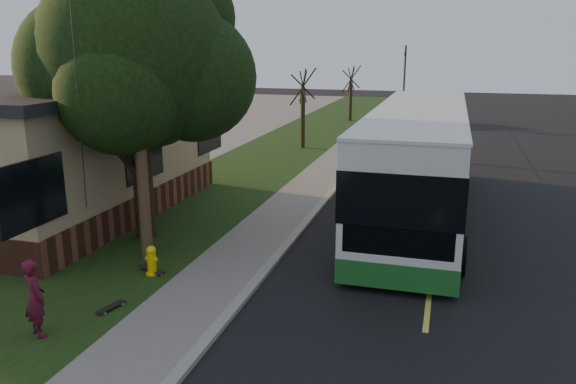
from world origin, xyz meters
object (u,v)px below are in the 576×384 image
(bare_tree_far, at_px, (351,94))
(skateboard_spare, at_px, (152,269))
(utility_pole, at_px, (136,83))
(fire_hydrant, at_px, (152,260))
(leafy_tree, at_px, (138,59))
(transit_bus, at_px, (418,159))
(distant_car, at_px, (424,114))
(traffic_signal, at_px, (404,76))
(skateboarder, at_px, (35,298))
(dumpster, at_px, (138,169))
(bare_tree_near, at_px, (303,110))
(skateboard_main, at_px, (111,307))

(bare_tree_far, relative_size, skateboard_spare, 4.69)
(utility_pole, bearing_deg, fire_hydrant, -54.62)
(leafy_tree, relative_size, transit_bus, 0.59)
(transit_bus, distance_m, distant_car, 23.17)
(distant_car, bearing_deg, traffic_signal, 122.94)
(skateboarder, xyz_separation_m, distant_car, (5.59, 33.46, -0.17))
(fire_hydrant, bearing_deg, utility_pole, 125.38)
(fire_hydrant, xyz_separation_m, utility_pole, (-0.71, 0.99, 4.20))
(leafy_tree, distance_m, skateboard_spare, 5.82)
(dumpster, bearing_deg, skateboard_spare, -57.67)
(fire_hydrant, distance_m, skateboarder, 3.37)
(traffic_signal, bearing_deg, fire_hydrant, -95.21)
(skateboarder, bearing_deg, transit_bus, -94.11)
(bare_tree_far, relative_size, distant_car, 1.01)
(leafy_tree, xyz_separation_m, dumpster, (-3.70, 5.68, -4.51))
(bare_tree_near, relative_size, distant_car, 1.08)
(fire_hydrant, distance_m, utility_pole, 4.37)
(fire_hydrant, bearing_deg, traffic_signal, 84.79)
(bare_tree_near, relative_size, transit_bus, 0.32)
(fire_hydrant, height_order, utility_pole, utility_pole)
(transit_bus, bearing_deg, leafy_tree, -149.32)
(leafy_tree, bearing_deg, skateboarder, -80.90)
(bare_tree_near, xyz_separation_m, bare_tree_far, (0.50, 12.00, -0.15))
(traffic_signal, height_order, dumpster, traffic_signal)
(bare_tree_near, bearing_deg, fire_hydrant, -87.14)
(traffic_signal, xyz_separation_m, skateboarder, (-3.72, -37.28, -2.31))
(transit_bus, distance_m, skateboard_main, 10.81)
(traffic_signal, relative_size, skateboarder, 3.51)
(fire_hydrant, distance_m, distant_car, 30.58)
(utility_pole, height_order, transit_bus, utility_pole)
(skateboard_main, bearing_deg, skateboard_spare, 95.39)
(bare_tree_far, xyz_separation_m, traffic_signal, (3.50, 4.00, 1.16))
(bare_tree_far, bearing_deg, fire_hydrant, -89.24)
(utility_pole, xyz_separation_m, bare_tree_far, (0.31, 29.01, -2.63))
(fire_hydrant, xyz_separation_m, traffic_signal, (3.10, 34.00, 2.73))
(leafy_tree, bearing_deg, transit_bus, 30.68)
(leafy_tree, bearing_deg, bare_tree_far, 87.55)
(skateboarder, distance_m, skateboard_spare, 3.54)
(utility_pole, bearing_deg, distant_car, 78.99)
(fire_hydrant, height_order, skateboard_main, fire_hydrant)
(skateboarder, bearing_deg, bare_tree_near, -61.31)
(skateboard_spare, height_order, distant_car, distant_car)
(utility_pole, bearing_deg, leafy_tree, 117.60)
(skateboard_main, bearing_deg, dumpster, 117.67)
(skateboard_main, height_order, dumpster, dumpster)
(distant_car, bearing_deg, skateboard_main, -91.77)
(dumpster, xyz_separation_m, distant_car, (10.25, 21.85, 0.03))
(leafy_tree, xyz_separation_m, bare_tree_far, (1.17, 27.35, -3.16))
(transit_bus, height_order, distant_car, transit_bus)
(skateboarder, relative_size, skateboard_spare, 1.82)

